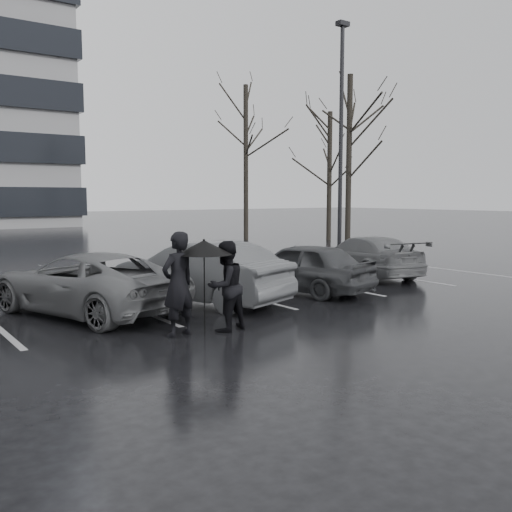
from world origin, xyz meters
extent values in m
plane|color=black|center=(0.00, 0.00, 0.00)|extent=(160.00, 160.00, 0.00)
imported|color=black|center=(2.08, 1.63, 0.64)|extent=(2.47, 4.04, 1.28)
imported|color=#333335|center=(-0.72, 1.86, 0.71)|extent=(2.82, 4.55, 1.41)
imported|color=#464648|center=(-3.19, 2.29, 0.64)|extent=(3.47, 5.02, 1.27)
imported|color=#464648|center=(5.55, 2.75, 0.61)|extent=(2.44, 4.47, 1.23)
imported|color=black|center=(-2.55, -0.56, 0.92)|extent=(0.75, 0.58, 1.83)
imported|color=black|center=(-1.67, -0.71, 0.82)|extent=(0.91, 0.77, 1.64)
cylinder|color=black|center=(-2.08, -0.64, 0.72)|extent=(0.02, 0.02, 1.45)
cone|color=black|center=(-2.08, -0.64, 1.54)|extent=(0.99, 0.99, 0.25)
sphere|color=black|center=(-2.08, -0.64, 1.66)|extent=(0.05, 0.05, 0.05)
cylinder|color=gray|center=(8.53, 6.96, 0.10)|extent=(0.49, 0.49, 0.20)
cylinder|color=black|center=(8.53, 6.96, 4.43)|extent=(0.16, 0.16, 8.87)
cube|color=black|center=(8.53, 6.96, 8.92)|extent=(0.49, 0.30, 0.18)
cube|color=#A0A0A3|center=(-2.20, 2.50, 0.00)|extent=(0.12, 5.00, 0.00)
cube|color=#A0A0A3|center=(0.60, 2.50, 0.00)|extent=(0.12, 5.00, 0.00)
cube|color=#A0A0A3|center=(3.40, 2.50, 0.00)|extent=(0.12, 5.00, 0.00)
cube|color=#A0A0A3|center=(6.20, 2.50, 0.00)|extent=(0.12, 5.00, 0.00)
cube|color=#A0A0A3|center=(9.00, 2.50, 0.00)|extent=(0.12, 5.00, 0.00)
cylinder|color=black|center=(12.00, 10.00, 4.00)|extent=(0.26, 0.26, 8.00)
cylinder|color=black|center=(14.50, 14.00, 3.50)|extent=(0.26, 0.26, 7.00)
cylinder|color=black|center=(11.00, 17.00, 4.25)|extent=(0.26, 0.26, 8.50)
camera|label=1|loc=(-7.15, -9.29, 2.44)|focal=40.00mm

